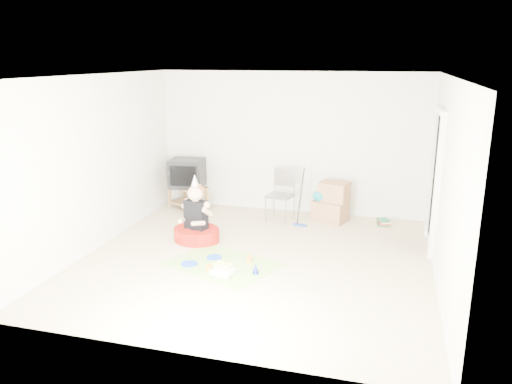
% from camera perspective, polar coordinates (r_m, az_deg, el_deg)
% --- Properties ---
extents(ground, '(5.00, 5.00, 0.00)m').
position_cam_1_polar(ground, '(7.32, -0.07, -7.67)').
color(ground, beige).
rests_on(ground, ground).
extents(doorway_recess, '(0.02, 0.90, 2.05)m').
position_cam_1_polar(doorway_recess, '(7.95, 19.86, 1.05)').
color(doorway_recess, black).
rests_on(doorway_recess, ground).
extents(tv_stand, '(0.82, 0.69, 0.44)m').
position_cam_1_polar(tv_stand, '(9.69, -7.78, -0.42)').
color(tv_stand, olive).
rests_on(tv_stand, ground).
extents(crt_tv, '(0.68, 0.59, 0.54)m').
position_cam_1_polar(crt_tv, '(9.58, -7.88, 2.15)').
color(crt_tv, black).
rests_on(crt_tv, tv_stand).
extents(folding_chair, '(0.50, 0.49, 0.95)m').
position_cam_1_polar(folding_chair, '(8.87, 2.76, -0.41)').
color(folding_chair, gray).
rests_on(folding_chair, ground).
extents(cardboard_boxes, '(0.68, 0.58, 0.72)m').
position_cam_1_polar(cardboard_boxes, '(8.96, 8.57, -1.18)').
color(cardboard_boxes, '#A0714D').
rests_on(cardboard_boxes, ground).
extents(floor_mop, '(0.25, 0.33, 0.98)m').
position_cam_1_polar(floor_mop, '(8.65, 5.09, -2.22)').
color(floor_mop, blue).
rests_on(floor_mop, ground).
extents(book_pile, '(0.25, 0.28, 0.11)m').
position_cam_1_polar(book_pile, '(9.03, 14.40, -3.32)').
color(book_pile, '#226843').
rests_on(book_pile, ground).
extents(seated_woman, '(0.92, 0.92, 1.09)m').
position_cam_1_polar(seated_woman, '(8.00, -6.83, -3.93)').
color(seated_woman, '#B11A10').
rests_on(seated_woman, ground).
extents(party_mat, '(1.72, 1.50, 0.01)m').
position_cam_1_polar(party_mat, '(7.15, -3.81, -8.25)').
color(party_mat, '#F03288').
rests_on(party_mat, ground).
extents(birthday_cake, '(0.33, 0.28, 0.14)m').
position_cam_1_polar(birthday_cake, '(6.81, -3.78, -9.14)').
color(birthday_cake, white).
rests_on(birthday_cake, party_mat).
extents(blue_plate_near, '(0.29, 0.29, 0.01)m').
position_cam_1_polar(blue_plate_near, '(7.37, -4.80, -7.45)').
color(blue_plate_near, blue).
rests_on(blue_plate_near, party_mat).
extents(blue_plate_far, '(0.23, 0.23, 0.01)m').
position_cam_1_polar(blue_plate_far, '(7.19, -7.63, -8.14)').
color(blue_plate_far, blue).
rests_on(blue_plate_far, party_mat).
extents(orange_cup_near, '(0.10, 0.10, 0.09)m').
position_cam_1_polar(orange_cup_near, '(7.20, -0.78, -7.63)').
color(orange_cup_near, orange).
rests_on(orange_cup_near, party_mat).
extents(orange_cup_far, '(0.09, 0.09, 0.09)m').
position_cam_1_polar(orange_cup_far, '(6.92, -5.43, -8.67)').
color(orange_cup_far, orange).
rests_on(orange_cup_far, party_mat).
extents(blue_party_hat, '(0.13, 0.13, 0.14)m').
position_cam_1_polar(blue_party_hat, '(6.82, -0.05, -8.76)').
color(blue_party_hat, '#1729A5').
rests_on(blue_party_hat, party_mat).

